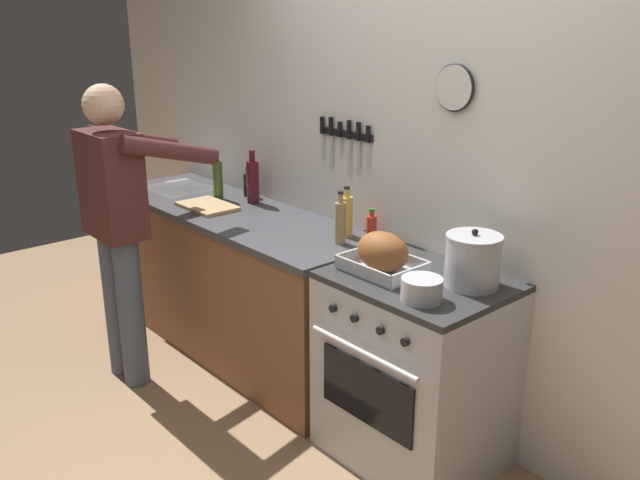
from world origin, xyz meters
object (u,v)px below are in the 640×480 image
at_px(stock_pot, 473,261).
at_px(bottle_wine_red, 253,181).
at_px(bottle_cooking_oil, 346,215).
at_px(stove, 415,370).
at_px(person_cook, 119,218).
at_px(saucepan, 422,289).
at_px(bottle_olive_oil, 218,179).
at_px(cutting_board, 207,206).
at_px(roasting_pan, 383,254).
at_px(bottle_hot_sauce, 372,226).
at_px(bottle_vinegar, 340,222).
at_px(bottle_soy_sauce, 248,184).

bearing_deg(stock_pot, bottle_wine_red, 177.32).
distance_m(stock_pot, bottle_cooking_oil, 0.84).
height_order(stove, person_cook, person_cook).
relative_size(saucepan, bottle_cooking_oil, 0.64).
height_order(person_cook, bottle_olive_oil, person_cook).
bearing_deg(bottle_olive_oil, bottle_cooking_oil, 5.17).
height_order(stove, saucepan, saucepan).
distance_m(stove, cutting_board, 1.63).
relative_size(roasting_pan, bottle_hot_sauce, 2.22).
relative_size(stove, bottle_olive_oil, 2.99).
bearing_deg(bottle_cooking_oil, bottle_vinegar, -56.74).
bearing_deg(bottle_olive_oil, saucepan, -7.61).
relative_size(bottle_vinegar, bottle_olive_oil, 0.90).
relative_size(stove, roasting_pan, 2.56).
xyz_separation_m(stock_pot, saucepan, (-0.04, -0.28, -0.06)).
bearing_deg(person_cook, bottle_cooking_oil, -38.15).
bearing_deg(bottle_wine_red, bottle_vinegar, -7.59).
height_order(saucepan, bottle_soy_sauce, bottle_soy_sauce).
distance_m(roasting_pan, bottle_wine_red, 1.35).
distance_m(saucepan, bottle_soy_sauce, 1.84).
height_order(saucepan, bottle_olive_oil, bottle_olive_oil).
height_order(stove, bottle_olive_oil, bottle_olive_oil).
bearing_deg(cutting_board, bottle_hot_sauce, 17.13).
xyz_separation_m(roasting_pan, bottle_soy_sauce, (-1.47, 0.32, -0.01)).
xyz_separation_m(person_cook, saucepan, (1.71, 0.48, -0.00)).
xyz_separation_m(person_cook, bottle_cooking_oil, (0.91, 0.82, 0.06)).
bearing_deg(saucepan, stock_pot, 82.45).
distance_m(bottle_vinegar, bottle_soy_sauce, 1.08).
xyz_separation_m(person_cook, roasting_pan, (1.40, 0.58, 0.03)).
distance_m(bottle_cooking_oil, bottle_soy_sauce, 0.99).
bearing_deg(stove, bottle_hot_sauce, 156.36).
bearing_deg(roasting_pan, saucepan, -18.06).
bearing_deg(stock_pot, cutting_board, -173.74).
height_order(stock_pot, bottle_cooking_oil, bottle_cooking_oil).
height_order(bottle_cooking_oil, bottle_vinegar, bottle_vinegar).
height_order(stove, stock_pot, stock_pot).
relative_size(saucepan, bottle_soy_sauce, 0.91).
bearing_deg(saucepan, cutting_board, 177.23).
bearing_deg(cutting_board, saucepan, -2.77).
relative_size(cutting_board, bottle_vinegar, 1.33).
relative_size(bottle_wine_red, bottle_olive_oil, 1.08).
bearing_deg(bottle_hot_sauce, saucepan, -30.71).
bearing_deg(cutting_board, bottle_vinegar, 8.64).
distance_m(bottle_olive_oil, bottle_hot_sauce, 1.19).
relative_size(bottle_wine_red, bottle_vinegar, 1.20).
height_order(stock_pot, cutting_board, stock_pot).
height_order(stock_pot, saucepan, stock_pot).
xyz_separation_m(bottle_olive_oil, bottle_hot_sauce, (1.18, 0.16, -0.06)).
bearing_deg(bottle_hot_sauce, bottle_cooking_oil, -152.94).
relative_size(bottle_cooking_oil, bottle_olive_oil, 0.87).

